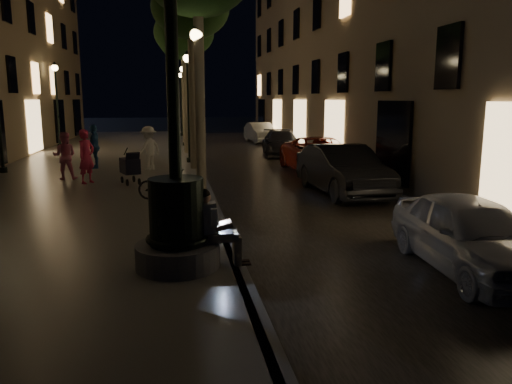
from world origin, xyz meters
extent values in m
plane|color=black|center=(0.00, 15.00, 0.00)|extent=(120.00, 120.00, 0.00)
cube|color=black|center=(3.00, 15.00, 0.01)|extent=(6.00, 45.00, 0.02)
cube|color=slate|center=(-4.00, 15.00, 0.10)|extent=(8.00, 45.00, 0.20)
cube|color=#59595B|center=(0.00, 15.00, 0.10)|extent=(0.25, 45.00, 0.20)
cube|color=#7F6C4F|center=(10.00, 18.00, 7.50)|extent=(8.00, 36.00, 15.00)
cylinder|color=#59595B|center=(-1.00, 2.00, 0.40)|extent=(1.40, 1.40, 0.40)
cylinder|color=black|center=(-1.00, 2.00, 1.15)|extent=(0.90, 0.90, 1.10)
torus|color=black|center=(-1.00, 2.00, 0.70)|extent=(1.04, 1.04, 0.10)
torus|color=black|center=(-1.00, 2.00, 1.55)|extent=(0.89, 0.89, 0.09)
cylinder|color=black|center=(-1.00, 2.00, 3.30)|extent=(0.20, 0.20, 3.20)
cube|color=tan|center=(-0.45, 2.00, 0.69)|extent=(0.35, 0.23, 0.17)
cube|color=silver|center=(-0.51, 2.00, 1.01)|extent=(0.43, 0.25, 0.55)
sphere|color=tan|center=(-0.54, 2.00, 1.37)|extent=(0.20, 0.20, 0.20)
sphere|color=black|center=(-0.55, 2.00, 1.41)|extent=(0.20, 0.20, 0.20)
cube|color=tan|center=(-0.22, 1.91, 0.69)|extent=(0.44, 0.13, 0.14)
cube|color=tan|center=(-0.22, 2.09, 0.69)|extent=(0.44, 0.13, 0.14)
cube|color=tan|center=(-0.01, 1.91, 0.44)|extent=(0.13, 0.12, 0.49)
cube|color=tan|center=(-0.01, 2.09, 0.44)|extent=(0.13, 0.12, 0.49)
cube|color=black|center=(0.09, 1.91, 0.21)|extent=(0.25, 0.10, 0.03)
cube|color=black|center=(0.09, 2.09, 0.21)|extent=(0.25, 0.10, 0.03)
cube|color=black|center=(-0.20, 2.00, 0.76)|extent=(0.23, 0.32, 0.02)
cube|color=black|center=(-0.35, 2.00, 0.87)|extent=(0.08, 0.32, 0.21)
cube|color=#AED7F9|center=(-0.34, 2.00, 0.87)|extent=(0.06, 0.29, 0.18)
cylinder|color=#6B604C|center=(-0.25, 8.00, 2.70)|extent=(0.28, 0.28, 5.00)
cylinder|color=#6B604C|center=(-0.20, 14.00, 2.75)|extent=(0.28, 0.28, 5.10)
ellipsoid|color=black|center=(-0.20, 14.00, 6.40)|extent=(3.00, 3.00, 2.40)
cylinder|color=#6B604C|center=(-0.30, 20.00, 2.65)|extent=(0.28, 0.28, 4.90)
ellipsoid|color=black|center=(-0.30, 20.00, 6.20)|extent=(3.00, 3.00, 2.40)
cylinder|color=#6B604C|center=(-0.22, 26.00, 2.80)|extent=(0.28, 0.28, 5.20)
ellipsoid|color=black|center=(-0.22, 26.00, 6.50)|extent=(3.00, 3.00, 2.40)
cylinder|color=black|center=(-0.30, 8.00, 0.30)|extent=(0.28, 0.28, 0.20)
cylinder|color=black|center=(-0.30, 8.00, 2.40)|extent=(0.12, 0.12, 4.40)
sphere|color=#FFD88C|center=(-0.30, 8.00, 4.65)|extent=(0.36, 0.36, 0.36)
cone|color=black|center=(-0.30, 8.00, 4.90)|extent=(0.30, 0.30, 0.22)
cylinder|color=black|center=(-0.30, 16.00, 0.30)|extent=(0.28, 0.28, 0.20)
cylinder|color=black|center=(-0.30, 16.00, 2.40)|extent=(0.12, 0.12, 4.40)
sphere|color=#FFD88C|center=(-0.30, 16.00, 4.65)|extent=(0.36, 0.36, 0.36)
cone|color=black|center=(-0.30, 16.00, 4.90)|extent=(0.30, 0.30, 0.22)
cylinder|color=black|center=(-0.30, 24.00, 0.30)|extent=(0.28, 0.28, 0.20)
cylinder|color=black|center=(-0.30, 24.00, 2.40)|extent=(0.12, 0.12, 4.40)
sphere|color=#FFD88C|center=(-0.30, 24.00, 4.65)|extent=(0.36, 0.36, 0.36)
cone|color=black|center=(-0.30, 24.00, 4.90)|extent=(0.30, 0.30, 0.22)
cylinder|color=black|center=(-0.30, 32.00, 0.30)|extent=(0.28, 0.28, 0.20)
cylinder|color=black|center=(-0.30, 32.00, 2.40)|extent=(0.12, 0.12, 4.40)
sphere|color=#FFD88C|center=(-0.30, 32.00, 4.65)|extent=(0.36, 0.36, 0.36)
cone|color=black|center=(-0.30, 32.00, 4.90)|extent=(0.30, 0.30, 0.22)
cylinder|color=black|center=(-7.40, 14.00, 0.30)|extent=(0.28, 0.28, 0.20)
cylinder|color=black|center=(-7.40, 24.00, 0.30)|extent=(0.28, 0.28, 0.20)
cylinder|color=black|center=(-7.40, 24.00, 2.40)|extent=(0.12, 0.12, 4.40)
sphere|color=#FFD88C|center=(-7.40, 24.00, 4.65)|extent=(0.36, 0.36, 0.36)
cone|color=black|center=(-7.40, 24.00, 4.90)|extent=(0.30, 0.30, 0.22)
cube|color=black|center=(-2.43, 10.56, 0.80)|extent=(0.74, 0.94, 0.49)
cube|color=black|center=(-2.30, 10.20, 1.13)|extent=(0.47, 0.32, 0.32)
cylinder|color=black|center=(-2.51, 10.18, 0.31)|extent=(0.11, 0.22, 0.22)
cylinder|color=black|center=(-2.14, 10.31, 0.31)|extent=(0.11, 0.22, 0.22)
cylinder|color=black|center=(-2.72, 10.80, 0.31)|extent=(0.11, 0.22, 0.22)
cylinder|color=black|center=(-2.35, 10.93, 0.31)|extent=(0.11, 0.22, 0.22)
cylinder|color=black|center=(-2.58, 10.97, 1.24)|extent=(0.19, 0.47, 0.30)
imported|color=#B8BAC1|center=(4.00, 1.52, 0.67)|extent=(1.80, 4.02, 1.34)
imported|color=black|center=(4.20, 8.71, 0.77)|extent=(1.87, 4.75, 1.54)
imported|color=maroon|center=(4.85, 13.33, 0.71)|extent=(2.45, 5.17, 1.43)
imported|color=#2A292E|center=(4.64, 19.68, 0.65)|extent=(2.29, 4.67, 1.31)
imported|color=#9A9A95|center=(4.90, 27.55, 0.68)|extent=(1.76, 4.22, 1.36)
imported|color=#D0294E|center=(-3.84, 10.96, 1.09)|extent=(0.73, 0.78, 1.78)
imported|color=pink|center=(-4.72, 11.92, 1.02)|extent=(0.80, 0.63, 1.64)
imported|color=silver|center=(-1.96, 13.84, 1.05)|extent=(1.23, 1.22, 1.71)
imported|color=#244F85|center=(-4.12, 14.70, 1.07)|extent=(0.53, 1.06, 1.75)
imported|color=black|center=(-1.24, 7.68, 0.62)|extent=(1.70, 1.02, 0.85)
camera|label=1|loc=(-1.03, -6.06, 2.97)|focal=35.00mm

